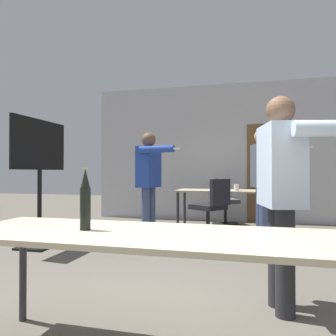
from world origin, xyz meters
The scene contains 11 objects.
back_wall centered at (0.03, 5.63, 1.46)m, with size 5.39×0.12×2.94m.
conference_table_near centered at (0.29, 0.20, 0.66)m, with size 2.35×0.72×0.72m.
conference_table_far centered at (0.27, 4.50, 0.65)m, with size 1.73×0.73×0.72m.
tv_screen centered at (-2.15, 2.51, 1.15)m, with size 0.44×1.15×1.79m.
person_near_casual centered at (-0.82, 3.42, 1.01)m, with size 0.74×0.73×1.67m.
person_left_plaid centered at (0.98, 1.12, 0.97)m, with size 0.85×0.67×1.63m.
person_right_polo centered at (0.91, 3.63, 1.02)m, with size 0.87×0.62×1.70m.
office_chair_near_pushed centered at (0.16, 5.11, 0.43)m, with size 0.66×0.63×0.93m.
office_chair_mid_tucked centered at (0.11, 3.82, 0.44)m, with size 0.68×0.66×0.94m.
beer_bottle centered at (-0.17, 0.19, 0.89)m, with size 0.06×0.06×0.36m.
drink_cup centered at (0.48, 4.37, 0.78)m, with size 0.09×0.09×0.11m.
Camera 1 is at (0.76, -1.50, 1.05)m, focal length 35.00 mm.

